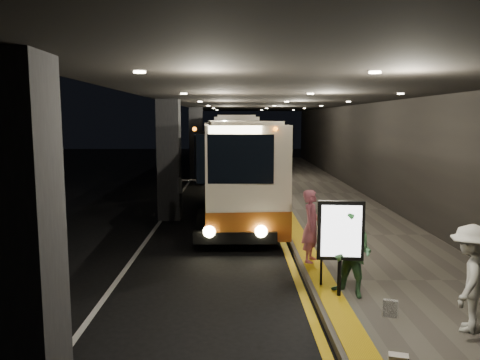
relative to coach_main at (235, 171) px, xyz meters
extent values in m
plane|color=black|center=(-0.91, -4.73, -1.69)|extent=(90.00, 90.00, 0.00)
cube|color=silver|center=(-2.71, 0.27, -1.68)|extent=(0.12, 50.00, 0.01)
cube|color=gold|center=(1.44, 0.27, -1.68)|extent=(0.18, 50.00, 0.01)
cube|color=#514C44|center=(3.84, 0.27, -1.61)|extent=(4.50, 50.00, 0.15)
cube|color=gold|center=(1.94, 0.27, -1.53)|extent=(0.50, 50.00, 0.01)
cube|color=black|center=(6.09, 0.27, 1.31)|extent=(0.10, 50.00, 6.00)
cube|color=black|center=(-2.41, -12.73, 0.51)|extent=(0.80, 0.80, 4.40)
cube|color=black|center=(-2.41, -0.73, 0.51)|extent=(0.80, 0.80, 4.40)
cube|color=black|center=(-2.41, 11.27, 0.51)|extent=(0.80, 0.80, 4.40)
cube|color=black|center=(1.59, 0.27, 2.91)|extent=(9.00, 50.00, 0.40)
cube|color=beige|center=(0.00, 0.02, 0.26)|extent=(3.04, 11.25, 3.15)
cube|color=#913515|center=(0.00, 0.02, -0.90)|extent=(3.07, 11.27, 0.83)
cube|color=black|center=(0.00, -5.57, 0.95)|extent=(2.04, 0.19, 1.30)
cube|color=black|center=(0.00, -5.49, -1.18)|extent=(2.28, 0.40, 0.32)
cylinder|color=black|center=(-1.04, -3.50, -1.23)|extent=(0.26, 0.93, 0.93)
cylinder|color=black|center=(1.04, -3.50, -1.23)|extent=(0.26, 0.93, 0.93)
cylinder|color=black|center=(-1.04, 3.73, -1.23)|extent=(0.26, 0.93, 0.93)
cylinder|color=black|center=(1.04, 3.73, -1.23)|extent=(0.26, 0.93, 0.93)
sphere|color=#FFEAA5|center=(-0.69, -5.58, -0.99)|extent=(0.33, 0.33, 0.33)
sphere|color=#FFEAA5|center=(0.69, -5.58, -0.99)|extent=(0.33, 0.33, 0.33)
cube|color=#FFF2BF|center=(0.00, -5.58, 1.72)|extent=(1.39, 0.14, 0.20)
cube|color=beige|center=(-0.08, 14.19, 0.41)|extent=(2.86, 12.07, 3.40)
cube|color=#913515|center=(-0.08, 14.19, -0.84)|extent=(2.88, 12.09, 0.90)
cube|color=black|center=(-0.08, 8.16, 1.16)|extent=(2.20, 0.13, 1.40)
cube|color=black|center=(-0.08, 8.24, -1.14)|extent=(2.46, 0.32, 0.35)
cylinder|color=black|center=(-1.21, 10.39, -1.19)|extent=(0.28, 1.00, 1.00)
cylinder|color=black|center=(1.05, 10.39, -1.19)|extent=(0.28, 1.00, 1.00)
cylinder|color=black|center=(-1.21, 18.19, -1.19)|extent=(0.28, 1.00, 1.00)
cylinder|color=black|center=(1.05, 18.19, -1.19)|extent=(0.28, 1.00, 1.00)
imported|color=#A44C5E|center=(1.89, -6.51, -0.63)|extent=(0.64, 0.77, 1.81)
imported|color=#3C6C40|center=(2.33, -8.78, -0.65)|extent=(0.98, 0.99, 1.78)
imported|color=beige|center=(3.92, -10.33, -0.64)|extent=(1.10, 1.27, 1.81)
cube|color=black|center=(2.80, -9.80, -1.39)|extent=(0.28, 0.20, 0.31)
cylinder|color=black|center=(2.09, -8.81, -1.16)|extent=(0.08, 0.08, 0.76)
cube|color=black|center=(2.09, -8.81, -0.19)|extent=(0.92, 0.18, 1.19)
cube|color=white|center=(2.09, -8.87, -0.19)|extent=(0.78, 0.09, 1.03)
cylinder|color=black|center=(1.84, -8.19, -0.99)|extent=(0.05, 0.05, 1.10)
camera|label=1|loc=(0.00, -17.81, 2.00)|focal=35.00mm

